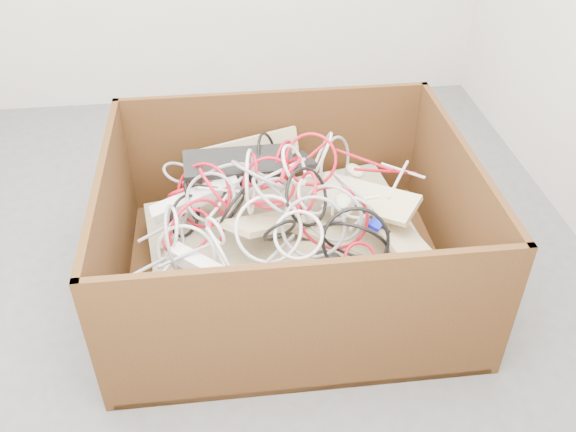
{
  "coord_description": "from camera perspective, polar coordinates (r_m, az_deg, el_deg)",
  "views": [
    {
      "loc": [
        0.03,
        -1.89,
        1.69
      ],
      "look_at": [
        0.24,
        -0.09,
        0.3
      ],
      "focal_mm": 38.81,
      "sensor_mm": 36.0,
      "label": 1
    }
  ],
  "objects": [
    {
      "name": "cable_tangle",
      "position": [
        2.2,
        -2.27,
        1.35
      ],
      "size": [
        1.12,
        0.83,
        0.44
      ],
      "color": "#939398",
      "rests_on": "keyboard_pile"
    },
    {
      "name": "keyboard_pile",
      "position": [
        2.31,
        0.13,
        -0.22
      ],
      "size": [
        0.96,
        0.94,
        0.37
      ],
      "color": "#CEB991",
      "rests_on": "cardboard_box"
    },
    {
      "name": "vga_plug",
      "position": [
        2.18,
        8.03,
        -0.82
      ],
      "size": [
        0.06,
        0.06,
        0.03
      ],
      "primitive_type": "cube",
      "rotation": [
        0.09,
        0.14,
        -0.72
      ],
      "color": "#0D19CD",
      "rests_on": "keyboard_pile"
    },
    {
      "name": "power_strip_left",
      "position": [
        2.3,
        -8.5,
        1.66
      ],
      "size": [
        0.34,
        0.13,
        0.14
      ],
      "primitive_type": "cube",
      "rotation": [
        0.14,
        -0.26,
        0.2
      ],
      "color": "white",
      "rests_on": "keyboard_pile"
    },
    {
      "name": "cardboard_box",
      "position": [
        2.38,
        -0.4,
        -3.43
      ],
      "size": [
        1.29,
        1.08,
        0.58
      ],
      "color": "#3A1C0E",
      "rests_on": "ground"
    },
    {
      "name": "power_strip_right",
      "position": [
        2.04,
        -7.25,
        -4.96
      ],
      "size": [
        0.28,
        0.22,
        0.1
      ],
      "primitive_type": "cube",
      "rotation": [
        -0.1,
        0.17,
        -0.62
      ],
      "color": "white",
      "rests_on": "keyboard_pile"
    },
    {
      "name": "ground",
      "position": [
        2.54,
        -5.58,
        -4.57
      ],
      "size": [
        3.0,
        3.0,
        0.0
      ],
      "primitive_type": "plane",
      "color": "#505053",
      "rests_on": "ground"
    },
    {
      "name": "mice_scatter",
      "position": [
        2.22,
        0.52,
        0.34
      ],
      "size": [
        0.68,
        0.71,
        0.2
      ],
      "color": "beige",
      "rests_on": "keyboard_pile"
    }
  ]
}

